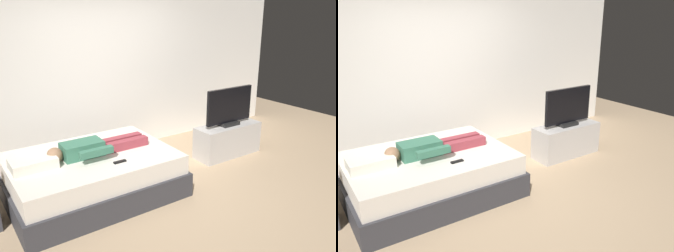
% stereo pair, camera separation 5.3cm
% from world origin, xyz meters
% --- Properties ---
extents(ground_plane, '(10.00, 10.00, 0.00)m').
position_xyz_m(ground_plane, '(0.00, 0.00, 0.00)').
color(ground_plane, tan).
extents(back_wall, '(6.40, 0.10, 2.80)m').
position_xyz_m(back_wall, '(0.40, 1.75, 1.40)').
color(back_wall, silver).
rests_on(back_wall, ground).
extents(bed, '(1.99, 1.48, 0.54)m').
position_xyz_m(bed, '(-0.74, 0.48, 0.26)').
color(bed, '#333338').
rests_on(bed, ground).
extents(pillow, '(0.48, 0.34, 0.12)m').
position_xyz_m(pillow, '(-1.41, 0.48, 0.60)').
color(pillow, silver).
rests_on(pillow, bed).
extents(person, '(1.26, 0.46, 0.18)m').
position_xyz_m(person, '(-0.71, 0.47, 0.62)').
color(person, '#387056').
rests_on(person, bed).
extents(remote, '(0.15, 0.04, 0.02)m').
position_xyz_m(remote, '(-0.56, 0.07, 0.55)').
color(remote, black).
rests_on(remote, bed).
extents(tv_stand, '(1.10, 0.40, 0.50)m').
position_xyz_m(tv_stand, '(1.54, 0.45, 0.25)').
color(tv_stand, '#B7B2AD').
rests_on(tv_stand, ground).
extents(tv, '(0.88, 0.20, 0.59)m').
position_xyz_m(tv, '(1.54, 0.45, 0.78)').
color(tv, black).
rests_on(tv, tv_stand).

